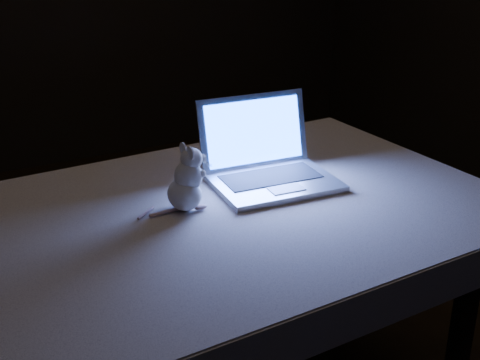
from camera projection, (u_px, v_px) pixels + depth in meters
floor at (235, 355)px, 2.59m from camera, size 5.00×5.00×0.00m
table at (227, 326)px, 2.07m from camera, size 1.59×1.07×0.83m
tablecloth at (196, 226)px, 1.94m from camera, size 1.70×1.16×0.12m
laptop at (276, 148)px, 2.01m from camera, size 0.41×0.37×0.26m
plush_mouse at (184, 178)px, 1.86m from camera, size 0.16×0.16×0.20m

